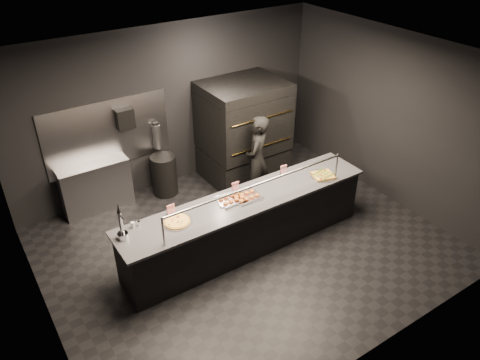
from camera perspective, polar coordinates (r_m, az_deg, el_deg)
The scene contains 15 objects.
room at distance 6.73m, azimuth 0.48°, elevation 1.92°, with size 6.04×6.00×3.00m.
service_counter at distance 7.27m, azimuth 0.82°, elevation -5.26°, with size 4.10×0.78×1.37m.
pizza_oven at distance 8.94m, azimuth 0.38°, elevation 6.06°, with size 1.50×1.23×1.91m.
prep_shelf at distance 8.53m, azimuth -17.12°, elevation -0.82°, with size 1.20×0.35×0.90m, color #99999E.
towel_dispenser at distance 8.25m, azimuth -13.88°, elevation 7.29°, with size 0.30×0.20×0.35m, color black.
fire_extinguisher at distance 8.64m, azimuth -10.11°, elevation 5.27°, with size 0.14×0.14×0.51m.
beer_tap at distance 6.35m, azimuth -14.22°, elevation -5.76°, with size 0.14×0.21×0.56m.
round_pizza at distance 6.57m, azimuth -7.69°, elevation -5.04°, with size 0.43×0.43×0.03m.
slider_tray_a at distance 6.96m, azimuth -1.05°, elevation -2.32°, with size 0.49×0.41×0.07m.
slider_tray_b at distance 7.01m, azimuth 0.82°, elevation -2.04°, with size 0.46×0.38×0.07m.
square_pizza at distance 7.65m, azimuth 10.11°, elevation 0.55°, with size 0.42×0.42×0.05m.
condiment_jar at distance 6.58m, azimuth -12.72°, elevation -5.31°, with size 0.14×0.05×0.09m.
tent_cards at distance 7.13m, azimuth -0.92°, elevation -0.92°, with size 2.15×0.04×0.15m.
trash_bin at distance 8.73m, azimuth -9.20°, elevation 0.61°, with size 0.46×0.46×0.77m, color black.
worker at distance 8.24m, azimuth 2.08°, elevation 2.50°, with size 0.60×0.39×1.63m, color black.
Camera 1 is at (-3.28, -4.79, 4.84)m, focal length 35.00 mm.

